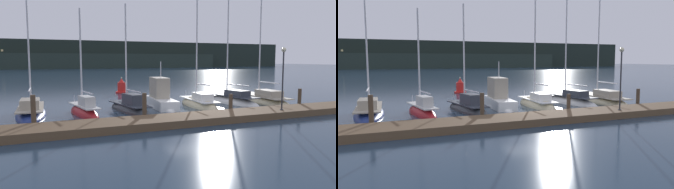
% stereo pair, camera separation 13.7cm
% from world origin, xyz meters
% --- Properties ---
extents(ground_plane, '(400.00, 400.00, 0.00)m').
position_xyz_m(ground_plane, '(0.00, 0.00, 0.00)').
color(ground_plane, '#1E3347').
extents(dock, '(28.52, 2.80, 0.45)m').
position_xyz_m(dock, '(0.00, -2.46, 0.23)').
color(dock, brown).
rests_on(dock, ground).
extents(mooring_pile_0, '(0.28, 0.28, 1.97)m').
position_xyz_m(mooring_pile_0, '(-9.87, -0.81, 0.99)').
color(mooring_pile_0, '#4C3D2D').
rests_on(mooring_pile_0, ground).
extents(mooring_pile_1, '(0.28, 0.28, 1.81)m').
position_xyz_m(mooring_pile_1, '(-3.29, -0.81, 0.91)').
color(mooring_pile_1, '#4C3D2D').
rests_on(mooring_pile_1, ground).
extents(mooring_pile_2, '(0.28, 0.28, 1.47)m').
position_xyz_m(mooring_pile_2, '(3.29, -0.81, 0.73)').
color(mooring_pile_2, '#4C3D2D').
rests_on(mooring_pile_2, ground).
extents(mooring_pile_3, '(0.28, 0.28, 1.62)m').
position_xyz_m(mooring_pile_3, '(9.87, -0.81, 0.81)').
color(mooring_pile_3, '#4C3D2D').
rests_on(mooring_pile_3, ground).
extents(sailboat_berth_1, '(2.38, 6.92, 10.14)m').
position_xyz_m(sailboat_berth_1, '(-9.93, 4.30, 0.14)').
color(sailboat_berth_1, navy).
rests_on(sailboat_berth_1, ground).
extents(sailboat_berth_2, '(1.92, 5.43, 8.21)m').
position_xyz_m(sailboat_berth_2, '(-6.46, 3.01, 0.15)').
color(sailboat_berth_2, red).
rests_on(sailboat_berth_2, ground).
extents(sailboat_berth_3, '(2.43, 6.09, 8.85)m').
position_xyz_m(sailboat_berth_3, '(-3.00, 3.43, 0.14)').
color(sailboat_berth_3, '#2D3338').
rests_on(sailboat_berth_3, ground).
extents(motorboat_berth_4, '(2.41, 6.06, 4.32)m').
position_xyz_m(motorboat_berth_4, '(0.02, 4.48, 0.47)').
color(motorboat_berth_4, white).
rests_on(motorboat_berth_4, ground).
extents(sailboat_berth_5, '(2.32, 6.41, 9.98)m').
position_xyz_m(sailboat_berth_5, '(3.12, 3.57, 0.11)').
color(sailboat_berth_5, beige).
rests_on(sailboat_berth_5, ground).
extents(sailboat_berth_6, '(2.53, 7.20, 10.17)m').
position_xyz_m(sailboat_berth_6, '(6.79, 4.21, 0.13)').
color(sailboat_berth_6, white).
rests_on(sailboat_berth_6, ground).
extents(sailboat_berth_7, '(2.98, 8.09, 12.34)m').
position_xyz_m(sailboat_berth_7, '(9.74, 3.43, 0.13)').
color(sailboat_berth_7, beige).
rests_on(sailboat_berth_7, ground).
extents(channel_buoy, '(1.41, 1.41, 1.86)m').
position_xyz_m(channel_buoy, '(0.19, 17.01, 0.68)').
color(channel_buoy, red).
rests_on(channel_buoy, ground).
extents(dock_lamppost, '(0.32, 0.32, 4.31)m').
position_xyz_m(dock_lamppost, '(6.01, -3.00, 3.31)').
color(dock_lamppost, '#2D2D33').
rests_on(dock_lamppost, dock).
extents(hillside_backdrop, '(240.00, 23.00, 12.16)m').
position_xyz_m(hillside_backdrop, '(0.44, 131.79, 5.60)').
color(hillside_backdrop, '#1E2823').
rests_on(hillside_backdrop, ground).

